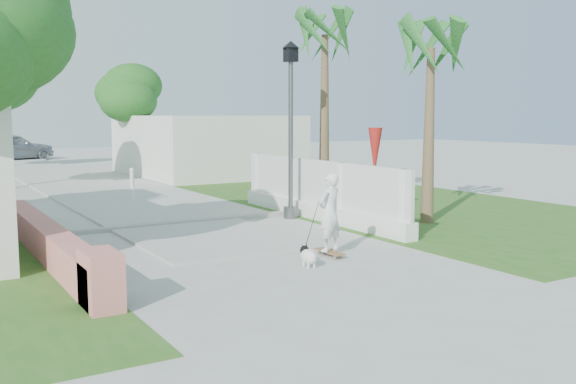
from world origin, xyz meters
TOP-DOWN VIEW (x-y plane):
  - ground at (0.00, 0.00)m, footprint 90.00×90.00m
  - path_strip at (0.00, 20.00)m, footprint 3.20×36.00m
  - curb at (0.00, 6.00)m, footprint 6.50×0.25m
  - grass_right at (7.00, 8.00)m, footprint 8.00×20.00m
  - pink_wall at (-3.30, 3.55)m, footprint 0.45×8.20m
  - lattice_fence at (3.40, 5.00)m, footprint 0.35×7.00m
  - building_right at (6.00, 18.00)m, footprint 6.00×8.00m
  - street_lamp at (2.90, 5.50)m, footprint 0.44×0.44m
  - bollard at (0.20, 10.00)m, footprint 0.14×0.14m
  - patio_umbrella at (4.80, 4.50)m, footprint 0.36×0.36m
  - tree_path_right at (3.22, 19.98)m, footprint 3.00×3.00m
  - palm_far at (4.60, 6.50)m, footprint 1.80×1.80m
  - palm_near at (5.40, 3.20)m, footprint 1.80×1.80m
  - skateboarder at (1.01, 1.27)m, footprint 1.12×0.79m
  - dog at (0.41, 0.81)m, footprint 0.29×0.54m
  - parked_car at (-0.11, 31.89)m, footprint 5.06×3.25m

SIDE VIEW (x-z plane):
  - ground at x=0.00m, z-range 0.00..0.00m
  - grass_right at x=7.00m, z-range 0.00..0.01m
  - path_strip at x=0.00m, z-range 0.00..0.06m
  - curb at x=0.00m, z-range 0.00..0.10m
  - dog at x=0.41m, z-range 0.02..0.38m
  - pink_wall at x=-3.30m, z-range -0.09..0.71m
  - lattice_fence at x=3.40m, z-range -0.21..1.29m
  - bollard at x=0.20m, z-range 0.04..1.13m
  - skateboarder at x=1.01m, z-range -0.03..1.52m
  - parked_car at x=-0.11m, z-range 0.00..1.60m
  - building_right at x=6.00m, z-range 0.00..2.60m
  - patio_umbrella at x=4.80m, z-range 0.54..2.84m
  - street_lamp at x=2.90m, z-range 0.21..4.65m
  - tree_path_right at x=3.22m, z-range 1.10..5.89m
  - palm_near at x=5.40m, z-range 1.60..6.30m
  - palm_far at x=4.60m, z-range 1.83..7.13m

